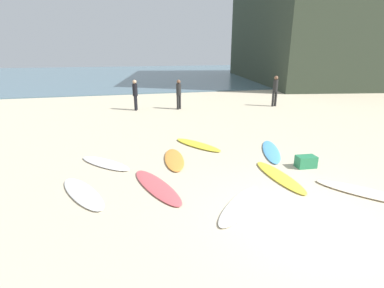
{
  "coord_description": "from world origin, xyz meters",
  "views": [
    {
      "loc": [
        -3.54,
        -4.28,
        3.28
      ],
      "look_at": [
        -1.27,
        4.53,
        0.3
      ],
      "focal_mm": 26.85,
      "sensor_mm": 36.0,
      "label": 1
    }
  ],
  "objects_px": {
    "surfboard_5": "(105,163)",
    "surfboard_7": "(174,159)",
    "surfboard_2": "(271,151)",
    "beachgoer_near": "(275,89)",
    "surfboard_1": "(365,192)",
    "beachgoer_far": "(135,93)",
    "surfboard_8": "(279,176)",
    "surfboard_0": "(198,145)",
    "surfboard_4": "(83,193)",
    "surfboard_6": "(157,186)",
    "beach_cooler": "(306,162)",
    "surfboard_3": "(240,205)",
    "beachgoer_mid": "(179,93)"
  },
  "relations": [
    {
      "from": "surfboard_7",
      "to": "surfboard_8",
      "type": "relative_size",
      "value": 0.89
    },
    {
      "from": "surfboard_5",
      "to": "beach_cooler",
      "type": "height_order",
      "value": "beach_cooler"
    },
    {
      "from": "surfboard_6",
      "to": "surfboard_8",
      "type": "distance_m",
      "value": 3.3
    },
    {
      "from": "surfboard_2",
      "to": "surfboard_5",
      "type": "distance_m",
      "value": 5.41
    },
    {
      "from": "surfboard_2",
      "to": "beachgoer_near",
      "type": "relative_size",
      "value": 1.28
    },
    {
      "from": "surfboard_8",
      "to": "beachgoer_far",
      "type": "distance_m",
      "value": 10.79
    },
    {
      "from": "surfboard_4",
      "to": "surfboard_8",
      "type": "distance_m",
      "value": 5.06
    },
    {
      "from": "surfboard_8",
      "to": "surfboard_3",
      "type": "bearing_deg",
      "value": -147.77
    },
    {
      "from": "surfboard_6",
      "to": "beachgoer_near",
      "type": "bearing_deg",
      "value": 29.37
    },
    {
      "from": "surfboard_1",
      "to": "beachgoer_near",
      "type": "xyz_separation_m",
      "value": [
        3.66,
        10.72,
        0.99
      ]
    },
    {
      "from": "surfboard_3",
      "to": "surfboard_5",
      "type": "relative_size",
      "value": 1.01
    },
    {
      "from": "surfboard_1",
      "to": "beachgoer_near",
      "type": "height_order",
      "value": "beachgoer_near"
    },
    {
      "from": "surfboard_2",
      "to": "beachgoer_far",
      "type": "relative_size",
      "value": 1.37
    },
    {
      "from": "surfboard_0",
      "to": "surfboard_8",
      "type": "relative_size",
      "value": 0.95
    },
    {
      "from": "surfboard_3",
      "to": "surfboard_2",
      "type": "bearing_deg",
      "value": -83.73
    },
    {
      "from": "surfboard_0",
      "to": "surfboard_4",
      "type": "distance_m",
      "value": 4.61
    },
    {
      "from": "beachgoer_mid",
      "to": "beachgoer_far",
      "type": "height_order",
      "value": "beachgoer_far"
    },
    {
      "from": "surfboard_7",
      "to": "surfboard_8",
      "type": "xyz_separation_m",
      "value": [
        2.51,
        -1.96,
        -0.0
      ]
    },
    {
      "from": "surfboard_3",
      "to": "beachgoer_far",
      "type": "bearing_deg",
      "value": -37.54
    },
    {
      "from": "surfboard_5",
      "to": "surfboard_7",
      "type": "relative_size",
      "value": 1.01
    },
    {
      "from": "surfboard_2",
      "to": "surfboard_6",
      "type": "relative_size",
      "value": 1.01
    },
    {
      "from": "surfboard_4",
      "to": "beachgoer_far",
      "type": "relative_size",
      "value": 1.23
    },
    {
      "from": "surfboard_2",
      "to": "beachgoer_near",
      "type": "xyz_separation_m",
      "value": [
        4.36,
        7.5,
        0.99
      ]
    },
    {
      "from": "beachgoer_near",
      "to": "beachgoer_far",
      "type": "bearing_deg",
      "value": 164.27
    },
    {
      "from": "surfboard_7",
      "to": "surfboard_3",
      "type": "bearing_deg",
      "value": -67.76
    },
    {
      "from": "surfboard_4",
      "to": "beachgoer_mid",
      "type": "distance_m",
      "value": 10.63
    },
    {
      "from": "surfboard_5",
      "to": "beach_cooler",
      "type": "bearing_deg",
      "value": 121.4
    },
    {
      "from": "beachgoer_mid",
      "to": "surfboard_2",
      "type": "bearing_deg",
      "value": -122.78
    },
    {
      "from": "surfboard_5",
      "to": "beachgoer_near",
      "type": "height_order",
      "value": "beachgoer_near"
    },
    {
      "from": "surfboard_6",
      "to": "surfboard_8",
      "type": "xyz_separation_m",
      "value": [
        3.29,
        -0.24,
        0.0
      ]
    },
    {
      "from": "surfboard_1",
      "to": "surfboard_3",
      "type": "bearing_deg",
      "value": -42.95
    },
    {
      "from": "surfboard_1",
      "to": "surfboard_4",
      "type": "bearing_deg",
      "value": -53.55
    },
    {
      "from": "surfboard_4",
      "to": "beach_cooler",
      "type": "height_order",
      "value": "beach_cooler"
    },
    {
      "from": "surfboard_1",
      "to": "surfboard_5",
      "type": "distance_m",
      "value": 7.03
    },
    {
      "from": "surfboard_8",
      "to": "beachgoer_far",
      "type": "xyz_separation_m",
      "value": [
        -3.1,
        10.29,
        0.92
      ]
    },
    {
      "from": "surfboard_0",
      "to": "surfboard_8",
      "type": "bearing_deg",
      "value": 83.01
    },
    {
      "from": "surfboard_5",
      "to": "beachgoer_near",
      "type": "bearing_deg",
      "value": 174.45
    },
    {
      "from": "surfboard_4",
      "to": "surfboard_8",
      "type": "bearing_deg",
      "value": -29.19
    },
    {
      "from": "surfboard_5",
      "to": "surfboard_8",
      "type": "relative_size",
      "value": 0.9
    },
    {
      "from": "surfboard_0",
      "to": "surfboard_6",
      "type": "relative_size",
      "value": 0.9
    },
    {
      "from": "beachgoer_near",
      "to": "beachgoer_far",
      "type": "distance_m",
      "value": 8.33
    },
    {
      "from": "surfboard_7",
      "to": "surfboard_4",
      "type": "bearing_deg",
      "value": -140.9
    },
    {
      "from": "surfboard_1",
      "to": "surfboard_8",
      "type": "bearing_deg",
      "value": -80.5
    },
    {
      "from": "surfboard_6",
      "to": "beachgoer_near",
      "type": "distance_m",
      "value": 12.51
    },
    {
      "from": "surfboard_0",
      "to": "beachgoer_mid",
      "type": "relative_size",
      "value": 1.24
    },
    {
      "from": "surfboard_3",
      "to": "surfboard_4",
      "type": "relative_size",
      "value": 0.95
    },
    {
      "from": "surfboard_5",
      "to": "surfboard_1",
      "type": "bearing_deg",
      "value": 108.21
    },
    {
      "from": "surfboard_0",
      "to": "surfboard_4",
      "type": "relative_size",
      "value": 0.99
    },
    {
      "from": "surfboard_0",
      "to": "surfboard_4",
      "type": "height_order",
      "value": "surfboard_0"
    },
    {
      "from": "surfboard_2",
      "to": "beach_cooler",
      "type": "height_order",
      "value": "beach_cooler"
    }
  ]
}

